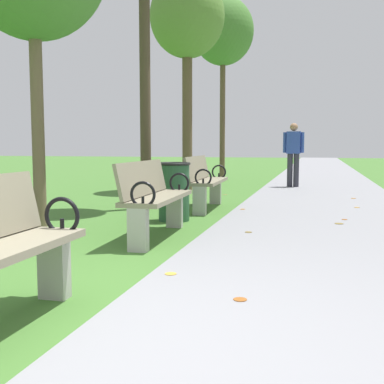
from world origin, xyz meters
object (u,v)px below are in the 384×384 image
Objects in this scene: park_bench_2 at (154,197)px; tree_3 at (187,20)px; pedestrian_walking at (293,151)px; tree_4 at (223,32)px; trash_bin at (174,191)px; park_bench_3 at (205,181)px.

tree_3 is at bearing 101.45° from park_bench_2.
park_bench_2 is 7.37m from pedestrian_walking.
park_bench_2 is at bearing -78.55° from tree_3.
tree_3 is at bearing -94.76° from tree_4.
trash_bin is at bearing -77.18° from tree_3.
trash_bin is at bearing 96.54° from park_bench_2.
trash_bin is (-0.15, -1.35, -0.06)m from park_bench_3.
park_bench_3 is 0.30× the size of tree_4.
pedestrian_walking reaches higher than park_bench_3.
tree_4 is 3.32× the size of pedestrian_walking.
park_bench_2 is 9.72m from tree_4.
tree_3 is at bearing -149.28° from pedestrian_walking.
park_bench_3 is 0.32× the size of tree_3.
park_bench_2 is at bearing -90.00° from park_bench_3.
tree_4 is 8.57m from trash_bin.
pedestrian_walking is at bearing 30.72° from tree_3.
tree_4 reaches higher than pedestrian_walking.
park_bench_3 is 4.80m from pedestrian_walking.
tree_3 is at bearing 102.82° from trash_bin.
tree_4 is at bearing 98.43° from park_bench_3.
pedestrian_walking is (1.24, 4.61, 0.44)m from park_bench_3.
pedestrian_walking reaches higher than park_bench_2.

